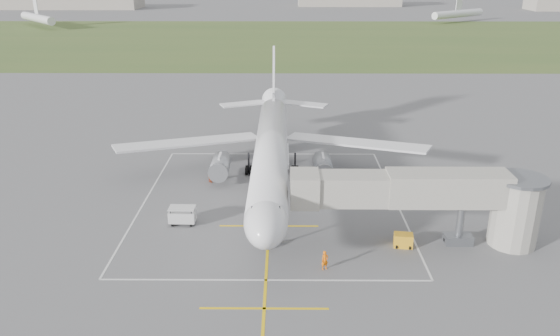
{
  "coord_description": "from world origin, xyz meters",
  "views": [
    {
      "loc": [
        1.48,
        -59.41,
        25.07
      ],
      "look_at": [
        1.08,
        -4.0,
        4.0
      ],
      "focal_mm": 35.0,
      "sensor_mm": 36.0,
      "label": 1
    }
  ],
  "objects_px": {
    "jet_bridge": "(439,198)",
    "ramp_worker_wing": "(210,176)",
    "airliner": "(271,150)",
    "baggage_cart": "(182,215)",
    "ramp_worker_nose": "(325,260)",
    "gpu_unit": "(403,240)"
  },
  "relations": [
    {
      "from": "baggage_cart",
      "to": "ramp_worker_nose",
      "type": "bearing_deg",
      "value": -30.57
    },
    {
      "from": "airliner",
      "to": "baggage_cart",
      "type": "bearing_deg",
      "value": -130.45
    },
    {
      "from": "baggage_cart",
      "to": "ramp_worker_nose",
      "type": "distance_m",
      "value": 16.33
    },
    {
      "from": "jet_bridge",
      "to": "ramp_worker_wing",
      "type": "relative_size",
      "value": 14.84
    },
    {
      "from": "airliner",
      "to": "gpu_unit",
      "type": "xyz_separation_m",
      "value": [
        12.68,
        -14.88,
        -3.75
      ]
    },
    {
      "from": "jet_bridge",
      "to": "baggage_cart",
      "type": "relative_size",
      "value": 8.76
    },
    {
      "from": "airliner",
      "to": "jet_bridge",
      "type": "bearing_deg",
      "value": -42.19
    },
    {
      "from": "jet_bridge",
      "to": "gpu_unit",
      "type": "distance_m",
      "value": 5.15
    },
    {
      "from": "ramp_worker_wing",
      "to": "jet_bridge",
      "type": "bearing_deg",
      "value": -174.62
    },
    {
      "from": "jet_bridge",
      "to": "ramp_worker_wing",
      "type": "bearing_deg",
      "value": 146.62
    },
    {
      "from": "jet_bridge",
      "to": "gpu_unit",
      "type": "xyz_separation_m",
      "value": [
        -3.04,
        -0.63,
        -4.11
      ]
    },
    {
      "from": "ramp_worker_wing",
      "to": "gpu_unit",
      "type": "bearing_deg",
      "value": -179.56
    },
    {
      "from": "airliner",
      "to": "jet_bridge",
      "type": "height_order",
      "value": "airliner"
    },
    {
      "from": "ramp_worker_nose",
      "to": "jet_bridge",
      "type": "bearing_deg",
      "value": 0.58
    },
    {
      "from": "gpu_unit",
      "to": "ramp_worker_nose",
      "type": "distance_m",
      "value": 8.65
    },
    {
      "from": "gpu_unit",
      "to": "ramp_worker_wing",
      "type": "distance_m",
      "value": 25.6
    },
    {
      "from": "airliner",
      "to": "ramp_worker_nose",
      "type": "distance_m",
      "value": 19.95
    },
    {
      "from": "airliner",
      "to": "baggage_cart",
      "type": "height_order",
      "value": "airliner"
    },
    {
      "from": "jet_bridge",
      "to": "ramp_worker_nose",
      "type": "distance_m",
      "value": 12.28
    },
    {
      "from": "gpu_unit",
      "to": "airliner",
      "type": "bearing_deg",
      "value": 138.15
    },
    {
      "from": "baggage_cart",
      "to": "ramp_worker_wing",
      "type": "distance_m",
      "value": 11.38
    },
    {
      "from": "airliner",
      "to": "baggage_cart",
      "type": "relative_size",
      "value": 17.5
    }
  ]
}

